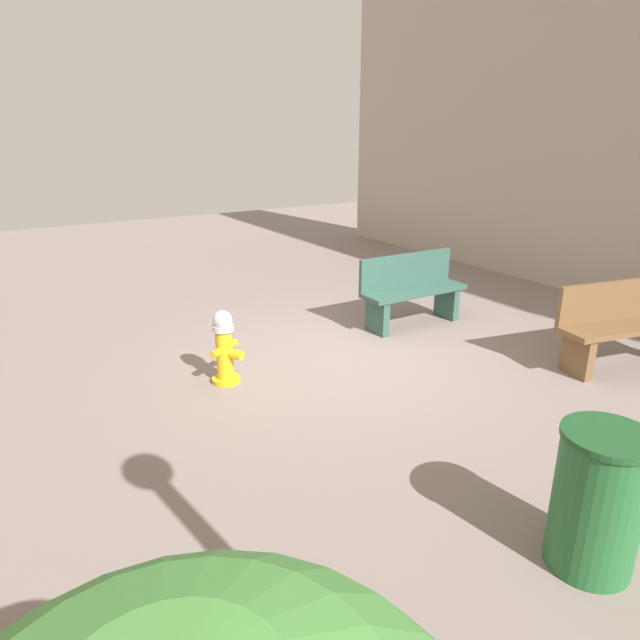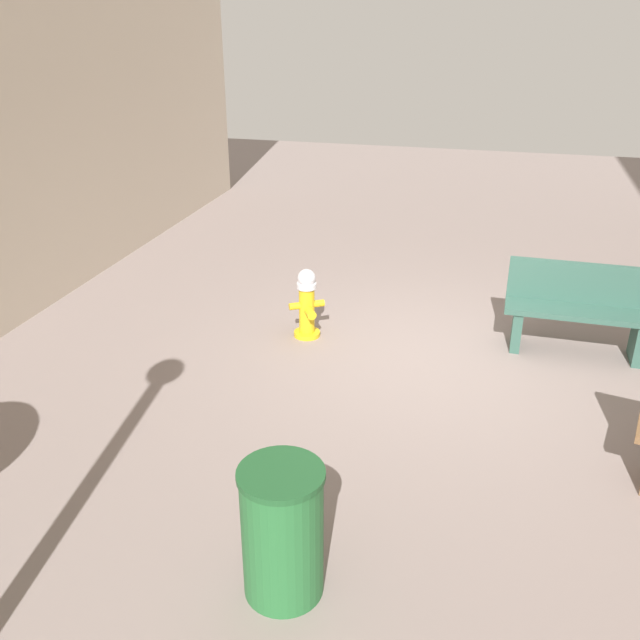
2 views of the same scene
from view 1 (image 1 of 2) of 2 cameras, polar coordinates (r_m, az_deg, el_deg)
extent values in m
plane|color=gray|center=(6.46, 2.67, -3.97)|extent=(23.40, 23.40, 0.00)
cylinder|color=gold|center=(5.96, -9.65, -6.05)|extent=(0.29, 0.29, 0.05)
cylinder|color=gold|center=(5.84, -9.81, -3.49)|extent=(0.17, 0.17, 0.53)
cylinder|color=silver|center=(5.74, -9.97, -0.79)|extent=(0.22, 0.22, 0.06)
sphere|color=silver|center=(5.71, -10.02, 0.01)|extent=(0.20, 0.20, 0.20)
cylinder|color=gold|center=(5.92, -9.09, -2.50)|extent=(0.15, 0.13, 0.08)
cylinder|color=gold|center=(5.72, -10.62, -3.36)|extent=(0.15, 0.13, 0.08)
cylinder|color=gold|center=(5.75, -8.64, -3.55)|extent=(0.16, 0.17, 0.10)
cube|color=#33594C|center=(7.97, 12.90, 1.80)|extent=(0.11, 0.40, 0.45)
cube|color=#33594C|center=(7.21, 5.92, 0.36)|extent=(0.11, 0.40, 0.45)
cube|color=#33594C|center=(7.51, 9.69, 2.97)|extent=(1.52, 0.47, 0.06)
cube|color=#33594C|center=(7.58, 8.87, 5.14)|extent=(1.51, 0.09, 0.44)
cube|color=brown|center=(6.57, 24.96, -3.33)|extent=(0.19, 0.41, 0.45)
cube|color=brown|center=(6.93, 29.06, -0.59)|extent=(1.65, 0.78, 0.06)
cube|color=brown|center=(6.98, 28.25, 1.84)|extent=(1.57, 0.41, 0.44)
cylinder|color=#266633|center=(3.82, 26.60, -16.56)|extent=(0.50, 0.50, 0.87)
cylinder|color=#1E5128|center=(3.59, 27.69, -10.58)|extent=(0.53, 0.53, 0.04)
camera|label=2|loc=(4.33, 85.40, 13.68)|focal=38.71mm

